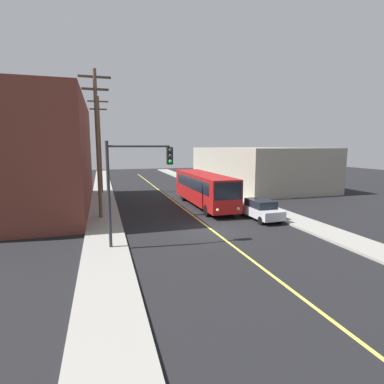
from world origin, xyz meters
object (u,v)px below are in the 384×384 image
object	(u,v)px
utility_pole_near	(97,139)
utility_pole_mid	(100,141)
parked_car_silver	(260,209)
fire_hydrant	(256,201)
city_bus	(204,188)
traffic_signal_left_corner	(136,174)

from	to	relation	value
utility_pole_near	utility_pole_mid	bearing A→B (deg)	89.47
parked_car_silver	fire_hydrant	size ratio (longest dim) A/B	5.29
city_bus	parked_car_silver	bearing A→B (deg)	-67.92
city_bus	traffic_signal_left_corner	bearing A→B (deg)	-126.26
utility_pole_near	fire_hydrant	bearing A→B (deg)	2.53
utility_pole_mid	city_bus	bearing A→B (deg)	-49.22
utility_pole_near	fire_hydrant	xyz separation A→B (m)	(14.34, 0.63, -5.84)
parked_car_silver	utility_pole_mid	bearing A→B (deg)	124.78
utility_pole_mid	traffic_signal_left_corner	distance (m)	21.66
parked_car_silver	traffic_signal_left_corner	bearing A→B (deg)	-158.96
utility_pole_near	fire_hydrant	distance (m)	15.49
fire_hydrant	parked_car_silver	bearing A→B (deg)	-114.47
traffic_signal_left_corner	fire_hydrant	distance (m)	15.33
city_bus	traffic_signal_left_corner	size ratio (longest dim) A/B	2.03
parked_car_silver	traffic_signal_left_corner	distance (m)	11.49
utility_pole_near	traffic_signal_left_corner	distance (m)	8.32
parked_car_silver	fire_hydrant	distance (m)	4.92
city_bus	fire_hydrant	xyz separation A→B (m)	(4.65, -1.97, -1.23)
city_bus	utility_pole_mid	distance (m)	15.36
utility_pole_near	city_bus	bearing A→B (deg)	15.04
utility_pole_near	fire_hydrant	size ratio (longest dim) A/B	13.69
parked_car_silver	utility_pole_mid	size ratio (longest dim) A/B	0.38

